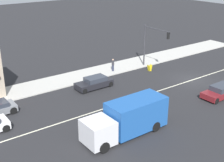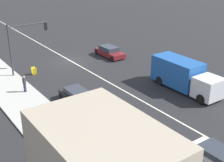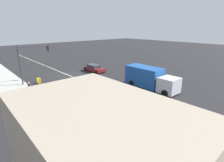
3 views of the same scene
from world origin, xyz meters
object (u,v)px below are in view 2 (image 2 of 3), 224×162
at_px(van_white, 220,160).
at_px(traffic_signal_main, 22,40).
at_px(warning_aframe_sign, 34,71).
at_px(suv_grey, 167,161).
at_px(sedan_maroon, 109,52).
at_px(pedestrian, 24,83).
at_px(delivery_truck, 184,75).
at_px(sedan_dark, 78,97).

bearing_deg(van_white, traffic_signal_main, -80.24).
relative_size(warning_aframe_sign, suv_grey, 0.21).
bearing_deg(sedan_maroon, warning_aframe_sign, 2.69).
height_order(sedan_maroon, van_white, sedan_maroon).
relative_size(sedan_maroon, van_white, 1.02).
bearing_deg(pedestrian, delivery_truck, 148.01).
height_order(delivery_truck, van_white, delivery_truck).
relative_size(traffic_signal_main, sedan_dark, 1.31).
xyz_separation_m(warning_aframe_sign, suv_grey, (-0.49, 20.12, 0.18)).
xyz_separation_m(pedestrian, delivery_truck, (-13.06, 8.16, 0.49)).
distance_m(traffic_signal_main, warning_aframe_sign, 3.63).
height_order(delivery_truck, sedan_dark, delivery_truck).
height_order(traffic_signal_main, van_white, traffic_signal_main).
bearing_deg(sedan_dark, suv_grey, 90.00).
xyz_separation_m(pedestrian, sedan_dark, (-3.06, 4.89, -0.36)).
bearing_deg(pedestrian, suv_grey, 100.78).
distance_m(sedan_maroon, van_white, 23.62).
bearing_deg(traffic_signal_main, sedan_maroon, 178.32).
distance_m(delivery_truck, suv_grey, 12.78).
distance_m(sedan_dark, van_white, 13.35).
bearing_deg(warning_aframe_sign, van_white, 98.50).
distance_m(pedestrian, warning_aframe_sign, 4.83).
bearing_deg(delivery_truck, pedestrian, -31.99).
bearing_deg(pedestrian, traffic_signal_main, -111.62).
bearing_deg(warning_aframe_sign, sedan_maroon, -177.31).
height_order(traffic_signal_main, sedan_maroon, traffic_signal_main).
bearing_deg(traffic_signal_main, delivery_truck, 130.48).
height_order(traffic_signal_main, warning_aframe_sign, traffic_signal_main).
xyz_separation_m(pedestrian, suv_grey, (-3.06, 16.07, -0.37)).
relative_size(sedan_maroon, suv_grey, 1.12).
xyz_separation_m(traffic_signal_main, sedan_maroon, (-11.12, 0.33, -3.28)).
distance_m(warning_aframe_sign, suv_grey, 20.13).
bearing_deg(sedan_dark, traffic_signal_main, -83.43).
bearing_deg(delivery_truck, suv_grey, 38.34).
xyz_separation_m(sedan_maroon, sedan_dark, (10.00, 9.44, -0.01)).
bearing_deg(sedan_maroon, sedan_dark, 43.34).
relative_size(delivery_truck, van_white, 1.71).
xyz_separation_m(pedestrian, sedan_maroon, (-13.06, -4.55, -0.35)).
xyz_separation_m(sedan_maroon, van_white, (7.20, 22.49, 0.00)).
bearing_deg(warning_aframe_sign, traffic_signal_main, -52.19).
xyz_separation_m(traffic_signal_main, warning_aframe_sign, (-0.64, 0.82, -3.47)).
xyz_separation_m(delivery_truck, sedan_dark, (10.00, -3.27, -0.85)).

